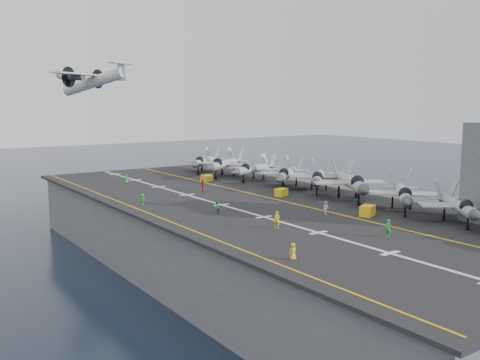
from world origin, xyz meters
TOP-DOWN VIEW (x-y plane):
  - ground at (0.00, 0.00)m, footprint 500.00×500.00m
  - hull at (0.00, 0.00)m, footprint 36.00×90.00m
  - flight_deck at (0.00, 0.00)m, footprint 38.00×92.00m
  - foul_line at (3.00, 0.00)m, footprint 0.35×90.00m
  - landing_centerline at (-6.00, 0.00)m, footprint 0.50×90.00m
  - deck_edge_port at (-17.00, 0.00)m, footprint 0.25×90.00m
  - deck_edge_stbd at (18.50, 0.00)m, footprint 0.25×90.00m
  - fighter_jet_1 at (11.16, -25.77)m, footprint 14.86×15.60m
  - fighter_jet_2 at (11.66, -17.34)m, footprint 16.93×16.74m
  - fighter_jet_3 at (12.01, -7.57)m, footprint 17.71×19.48m
  - fighter_jet_4 at (13.40, 0.86)m, footprint 16.86×16.69m
  - fighter_jet_5 at (12.14, 7.12)m, footprint 17.02×16.17m
  - fighter_jet_6 at (12.36, 17.06)m, footprint 15.65×13.00m
  - fighter_jet_7 at (10.69, 24.72)m, footprint 18.35×16.90m
  - fighter_jet_8 at (10.90, 32.77)m, footprint 16.50×15.86m
  - tow_cart_a at (5.34, -16.91)m, footprint 2.64×2.24m
  - tow_cart_b at (5.53, 0.74)m, footprint 2.26×1.78m
  - tow_cart_c at (4.22, 20.86)m, footprint 2.40×1.96m
  - crew_0 at (-15.06, -26.31)m, footprint 0.97×0.65m
  - crew_1 at (-8.53, -15.75)m, footprint 1.33×1.46m
  - crew_2 at (-9.66, -4.61)m, footprint 1.16×0.90m
  - crew_3 at (-15.22, 6.22)m, footprint 1.15×1.10m
  - crew_4 at (-2.26, 11.40)m, footprint 1.25×1.45m
  - crew_5 at (-8.89, 27.07)m, footprint 1.21×1.17m
  - crew_6 at (-1.27, -25.75)m, footprint 0.95×1.28m
  - crew_7 at (1.51, -13.36)m, footprint 0.98×1.22m
  - transport_plane at (-4.24, 55.02)m, footprint 29.90×27.58m

SIDE VIEW (x-z plane):
  - ground at x=0.00m, z-range 0.00..0.00m
  - hull at x=0.00m, z-range 0.00..10.00m
  - flight_deck at x=0.00m, z-range 10.00..10.40m
  - foul_line at x=3.00m, z-range 10.41..10.43m
  - landing_centerline at x=-6.00m, z-range 10.41..10.43m
  - deck_edge_port at x=-17.00m, z-range 10.41..10.43m
  - deck_edge_stbd at x=18.50m, z-range 10.41..10.43m
  - tow_cart_b at x=5.53m, z-range 10.40..11.59m
  - tow_cart_c at x=4.22m, z-range 10.40..11.65m
  - tow_cart_a at x=5.34m, z-range 10.40..11.75m
  - crew_3 at x=-15.22m, z-range 10.40..12.00m
  - crew_0 at x=-15.06m, z-range 10.40..12.01m
  - crew_5 at x=-8.89m, z-range 10.40..12.09m
  - crew_2 at x=-9.66m, z-range 10.40..12.11m
  - crew_7 at x=1.51m, z-range 10.40..12.18m
  - crew_6 at x=-1.27m, z-range 10.40..12.36m
  - crew_1 at x=-8.53m, z-range 10.40..12.42m
  - crew_4 at x=-2.26m, z-range 10.40..12.43m
  - fighter_jet_1 at x=11.16m, z-range 10.40..14.92m
  - fighter_jet_6 at x=12.36m, z-range 10.40..15.05m
  - fighter_jet_8 at x=10.90m, z-range 10.40..15.19m
  - fighter_jet_5 at x=12.14m, z-range 10.40..15.33m
  - fighter_jet_4 at x=13.40m, z-range 10.40..15.34m
  - fighter_jet_2 at x=11.66m, z-range 10.40..15.36m
  - fighter_jet_7 at x=10.69m, z-range 10.40..15.70m
  - fighter_jet_3 at x=12.01m, z-range 10.40..16.03m
  - transport_plane at x=-4.24m, z-range 26.44..32.28m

